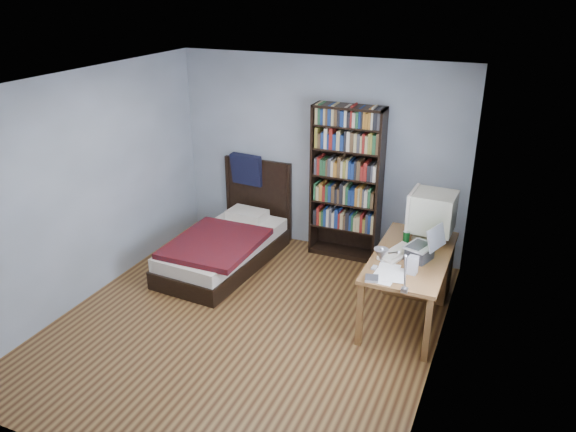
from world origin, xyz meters
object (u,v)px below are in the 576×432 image
object	(u,v)px
laptop	(422,250)
bookshelf	(346,183)
soda_can	(406,237)
crt_monitor	(431,212)
keyboard	(397,253)
speaker	(413,265)
desk	(417,265)
desk_lamp	(385,258)
bed	(227,243)

from	to	relation	value
laptop	bookshelf	distance (m)	1.69
soda_can	bookshelf	size ratio (longest dim) A/B	0.07
crt_monitor	keyboard	xyz separation A→B (m)	(-0.22, -0.54, -0.28)
laptop	speaker	xyz separation A→B (m)	(-0.02, -0.32, -0.02)
desk	crt_monitor	xyz separation A→B (m)	(0.08, 0.07, 0.62)
desk_lamp	speaker	distance (m)	0.84
crt_monitor	bookshelf	distance (m)	1.33
soda_can	bed	bearing A→B (deg)	178.01
desk	desk_lamp	xyz separation A→B (m)	(-0.03, -1.54, 0.81)
crt_monitor	bed	bearing A→B (deg)	-176.70
speaker	bookshelf	world-z (taller)	bookshelf
desk	keyboard	world-z (taller)	keyboard
keyboard	speaker	world-z (taller)	speaker
crt_monitor	keyboard	world-z (taller)	crt_monitor
speaker	crt_monitor	bearing A→B (deg)	96.02
keyboard	bed	world-z (taller)	bed
keyboard	bookshelf	distance (m)	1.53
desk	speaker	distance (m)	0.91
keyboard	soda_can	bearing A→B (deg)	105.56
laptop	bed	world-z (taller)	bed
laptop	desk	bearing A→B (deg)	102.17
laptop	speaker	distance (m)	0.32
bookshelf	bed	world-z (taller)	bookshelf
laptop	desk_lamp	world-z (taller)	desk_lamp
laptop	keyboard	xyz separation A→B (m)	(-0.24, 0.02, -0.09)
laptop	desk_lamp	xyz separation A→B (m)	(-0.13, -1.05, 0.38)
laptop	speaker	bearing A→B (deg)	-93.99
soda_can	bed	xyz separation A→B (m)	(-2.25, 0.08, -0.53)
bookshelf	bed	distance (m)	1.68
crt_monitor	bed	distance (m)	2.57
bed	bookshelf	bearing A→B (deg)	31.54
desk_lamp	bed	size ratio (longest dim) A/B	0.30
desk	soda_can	world-z (taller)	soda_can
desk	bed	xyz separation A→B (m)	(-2.37, -0.07, -0.15)
crt_monitor	bookshelf	size ratio (longest dim) A/B	0.27
bookshelf	desk_lamp	bearing A→B (deg)	-65.19
speaker	bed	bearing A→B (deg)	169.39
laptop	bed	xyz separation A→B (m)	(-2.47, 0.42, -0.58)
crt_monitor	keyboard	bearing A→B (deg)	-112.22
desk	keyboard	bearing A→B (deg)	-106.21
desk_lamp	soda_can	bearing A→B (deg)	93.73
crt_monitor	bookshelf	xyz separation A→B (m)	(-1.16, 0.65, -0.05)
soda_can	desk	bearing A→B (deg)	51.79
desk	speaker	xyz separation A→B (m)	(0.08, -0.80, 0.41)
speaker	soda_can	world-z (taller)	speaker
bed	crt_monitor	bearing A→B (deg)	3.30
laptop	soda_can	distance (m)	0.41
speaker	keyboard	bearing A→B (deg)	129.05
laptop	bed	size ratio (longest dim) A/B	0.19
bed	desk_lamp	bearing A→B (deg)	-32.14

